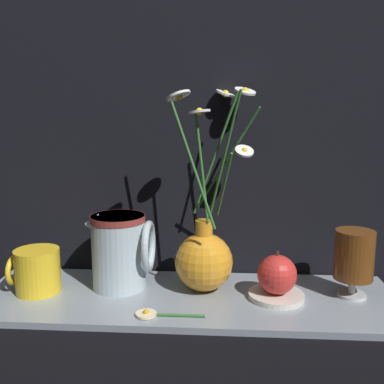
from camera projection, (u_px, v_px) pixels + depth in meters
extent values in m
plane|color=black|center=(187.00, 302.00, 0.81)|extent=(6.00, 6.00, 0.00)
cube|color=gray|center=(187.00, 299.00, 0.81)|extent=(0.78, 0.25, 0.01)
cube|color=black|center=(192.00, 10.00, 0.84)|extent=(1.28, 0.02, 1.10)
sphere|color=orange|center=(204.00, 262.00, 0.82)|extent=(0.11, 0.11, 0.11)
cylinder|color=orange|center=(204.00, 231.00, 0.81)|extent=(0.03, 0.03, 0.04)
cylinder|color=#336B2D|center=(202.00, 168.00, 0.78)|extent=(0.03, 0.01, 0.20)
cylinder|color=white|center=(199.00, 112.00, 0.75)|extent=(0.05, 0.05, 0.01)
sphere|color=yellow|center=(199.00, 112.00, 0.75)|extent=(0.01, 0.01, 0.01)
cylinder|color=#336B2D|center=(215.00, 156.00, 0.83)|extent=(0.09, 0.04, 0.24)
cylinder|color=white|center=(225.00, 94.00, 0.84)|extent=(0.05, 0.05, 0.02)
sphere|color=yellow|center=(225.00, 94.00, 0.84)|extent=(0.01, 0.01, 0.01)
cylinder|color=#336B2D|center=(225.00, 156.00, 0.81)|extent=(0.06, 0.08, 0.24)
cylinder|color=white|center=(245.00, 91.00, 0.81)|extent=(0.06, 0.06, 0.02)
sphere|color=yellow|center=(245.00, 91.00, 0.81)|extent=(0.01, 0.01, 0.01)
cylinder|color=#336B2D|center=(224.00, 186.00, 0.81)|extent=(0.03, 0.08, 0.13)
cylinder|color=white|center=(244.00, 151.00, 0.80)|extent=(0.04, 0.04, 0.02)
sphere|color=yellow|center=(244.00, 151.00, 0.80)|extent=(0.01, 0.01, 0.01)
cylinder|color=#336B2D|center=(226.00, 162.00, 0.85)|extent=(0.13, 0.09, 0.21)
cylinder|color=white|center=(246.00, 108.00, 0.88)|extent=(0.04, 0.05, 0.02)
sphere|color=yellow|center=(246.00, 108.00, 0.88)|extent=(0.01, 0.01, 0.01)
cylinder|color=#336B2D|center=(192.00, 163.00, 0.75)|extent=(0.09, 0.05, 0.23)
cylinder|color=white|center=(178.00, 96.00, 0.69)|extent=(0.05, 0.05, 0.02)
sphere|color=yellow|center=(178.00, 96.00, 0.69)|extent=(0.01, 0.01, 0.01)
cylinder|color=yellow|center=(37.00, 271.00, 0.81)|extent=(0.08, 0.08, 0.08)
torus|color=yellow|center=(13.00, 271.00, 0.81)|extent=(0.01, 0.06, 0.06)
cylinder|color=silver|center=(119.00, 252.00, 0.83)|extent=(0.10, 0.10, 0.14)
cylinder|color=maroon|center=(118.00, 218.00, 0.82)|extent=(0.11, 0.11, 0.01)
torus|color=silver|center=(149.00, 246.00, 0.83)|extent=(0.01, 0.10, 0.10)
cone|color=silver|center=(95.00, 220.00, 0.82)|extent=(0.04, 0.03, 0.04)
cylinder|color=silver|center=(351.00, 295.00, 0.80)|extent=(0.05, 0.05, 0.01)
cylinder|color=silver|center=(352.00, 286.00, 0.80)|extent=(0.01, 0.01, 0.03)
cylinder|color=brown|center=(354.00, 255.00, 0.79)|extent=(0.07, 0.07, 0.09)
cylinder|color=silver|center=(276.00, 294.00, 0.80)|extent=(0.10, 0.10, 0.01)
sphere|color=red|center=(277.00, 273.00, 0.79)|extent=(0.07, 0.07, 0.07)
cylinder|color=#4C3819|center=(277.00, 253.00, 0.78)|extent=(0.00, 0.00, 0.01)
cylinder|color=#336B2D|center=(175.00, 315.00, 0.72)|extent=(0.10, 0.01, 0.01)
cylinder|color=beige|center=(146.00, 314.00, 0.72)|extent=(0.04, 0.04, 0.00)
sphere|color=gold|center=(146.00, 312.00, 0.72)|extent=(0.01, 0.01, 0.01)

